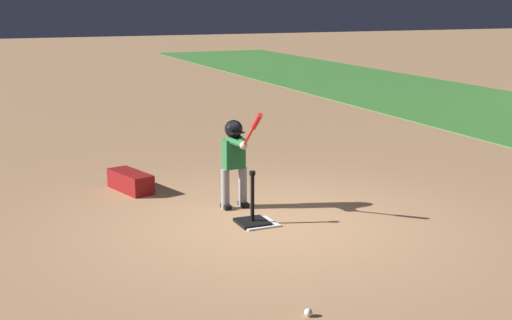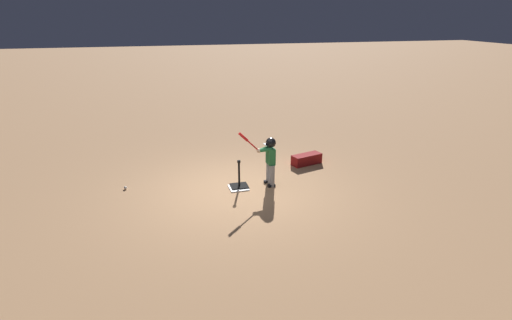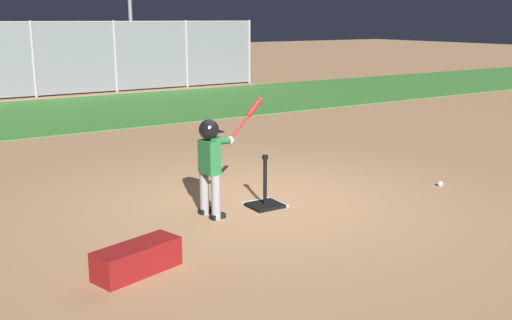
{
  "view_description": "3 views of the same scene",
  "coord_description": "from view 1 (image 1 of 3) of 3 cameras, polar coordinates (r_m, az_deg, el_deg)",
  "views": [
    {
      "loc": [
        7.69,
        -3.4,
        2.73
      ],
      "look_at": [
        -0.58,
        0.06,
        0.69
      ],
      "focal_mm": 50.0,
      "sensor_mm": 36.0,
      "label": 1
    },
    {
      "loc": [
        1.72,
        8.35,
        3.91
      ],
      "look_at": [
        -0.53,
        -0.18,
        0.65
      ],
      "focal_mm": 28.0,
      "sensor_mm": 36.0,
      "label": 2
    },
    {
      "loc": [
        -4.12,
        -6.23,
        2.34
      ],
      "look_at": [
        -0.41,
        -0.45,
        0.7
      ],
      "focal_mm": 42.0,
      "sensor_mm": 36.0,
      "label": 3
    }
  ],
  "objects": [
    {
      "name": "ground_plane",
      "position": [
        8.85,
        1.1,
        -5.19
      ],
      "size": [
        90.0,
        90.0,
        0.0
      ],
      "primitive_type": "plane",
      "color": "#AD7F56"
    },
    {
      "name": "home_plate",
      "position": [
        8.86,
        0.13,
        -5.08
      ],
      "size": [
        0.45,
        0.45,
        0.02
      ],
      "primitive_type": "cube",
      "rotation": [
        0.0,
        0.0,
        0.03
      ],
      "color": "white",
      "rests_on": "ground_plane"
    },
    {
      "name": "batting_tee",
      "position": [
        8.85,
        -0.29,
        -4.51
      ],
      "size": [
        0.41,
        0.37,
        0.67
      ],
      "color": "black",
      "rests_on": "ground_plane"
    },
    {
      "name": "batter_child",
      "position": [
        9.35,
        -1.7,
        0.61
      ],
      "size": [
        0.91,
        0.38,
        1.39
      ],
      "color": "gray",
      "rests_on": "ground_plane"
    },
    {
      "name": "baseball",
      "position": [
        6.42,
        4.21,
        -12.07
      ],
      "size": [
        0.07,
        0.07,
        0.07
      ],
      "primitive_type": "sphere",
      "color": "white",
      "rests_on": "ground_plane"
    },
    {
      "name": "equipment_bag",
      "position": [
        10.49,
        -10.0,
        -1.7
      ],
      "size": [
        0.9,
        0.54,
        0.28
      ],
      "primitive_type": "cube",
      "rotation": [
        0.0,
        0.0,
        0.28
      ],
      "color": "maroon",
      "rests_on": "ground_plane"
    }
  ]
}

